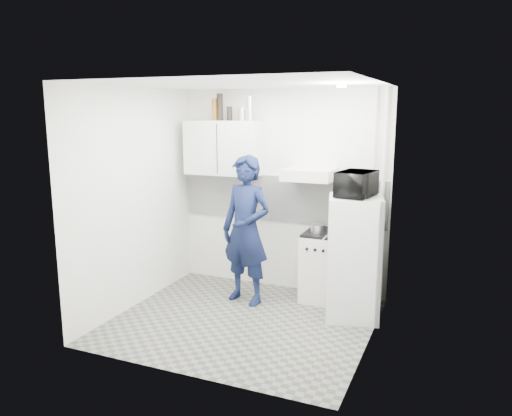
% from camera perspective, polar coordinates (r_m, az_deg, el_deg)
% --- Properties ---
extents(floor, '(2.80, 2.80, 0.00)m').
position_cam_1_polar(floor, '(5.75, -1.59, -12.82)').
color(floor, slate).
rests_on(floor, ground).
extents(ceiling, '(2.80, 2.80, 0.00)m').
position_cam_1_polar(ceiling, '(5.26, -1.74, 14.01)').
color(ceiling, white).
rests_on(ceiling, wall_back).
extents(wall_back, '(2.80, 0.00, 2.80)m').
position_cam_1_polar(wall_back, '(6.50, 2.92, 1.96)').
color(wall_back, white).
rests_on(wall_back, floor).
extents(wall_left, '(0.00, 2.60, 2.60)m').
position_cam_1_polar(wall_left, '(6.07, -13.79, 0.98)').
color(wall_left, white).
rests_on(wall_left, floor).
extents(wall_right, '(0.00, 2.60, 2.60)m').
position_cam_1_polar(wall_right, '(4.95, 13.24, -1.24)').
color(wall_right, white).
rests_on(wall_right, floor).
extents(person, '(0.74, 0.56, 1.81)m').
position_cam_1_polar(person, '(6.05, -1.14, -2.54)').
color(person, '#0F1634').
rests_on(person, floor).
extents(stove, '(0.52, 0.52, 0.83)m').
position_cam_1_polar(stove, '(6.28, 7.83, -6.76)').
color(stove, silver).
rests_on(stove, floor).
extents(fridge, '(0.70, 0.70, 1.40)m').
position_cam_1_polar(fridge, '(5.75, 11.09, -5.60)').
color(fridge, white).
rests_on(fridge, floor).
extents(stove_top, '(0.50, 0.50, 0.03)m').
position_cam_1_polar(stove_top, '(6.16, 7.94, -2.92)').
color(stove_top, black).
rests_on(stove_top, stove).
extents(saucepan, '(0.17, 0.17, 0.10)m').
position_cam_1_polar(saucepan, '(6.14, 7.07, -2.33)').
color(saucepan, silver).
rests_on(saucepan, stove_top).
extents(microwave, '(0.55, 0.41, 0.28)m').
position_cam_1_polar(microwave, '(5.57, 11.41, 2.71)').
color(microwave, black).
rests_on(microwave, fridge).
extents(bottle_c, '(0.07, 0.07, 0.28)m').
position_cam_1_polar(bottle_c, '(6.60, -4.73, 11.16)').
color(bottle_c, brown).
rests_on(bottle_c, upper_cabinet).
extents(bottle_d, '(0.08, 0.08, 0.34)m').
position_cam_1_polar(bottle_d, '(6.57, -4.14, 11.43)').
color(bottle_d, black).
rests_on(bottle_d, upper_cabinet).
extents(canister_a, '(0.07, 0.07, 0.18)m').
position_cam_1_polar(canister_a, '(6.51, -3.03, 10.72)').
color(canister_a, black).
rests_on(canister_a, upper_cabinet).
extents(canister_b, '(0.09, 0.09, 0.17)m').
position_cam_1_polar(canister_b, '(6.43, -1.63, 10.67)').
color(canister_b, silver).
rests_on(canister_b, upper_cabinet).
extents(bottle_e, '(0.08, 0.08, 0.31)m').
position_cam_1_polar(bottle_e, '(6.39, -0.73, 11.30)').
color(bottle_e, silver).
rests_on(bottle_e, upper_cabinet).
extents(upper_cabinet, '(1.00, 0.35, 0.70)m').
position_cam_1_polar(upper_cabinet, '(6.57, -3.77, 6.88)').
color(upper_cabinet, white).
rests_on(upper_cabinet, wall_back).
extents(range_hood, '(0.60, 0.50, 0.14)m').
position_cam_1_polar(range_hood, '(6.08, 6.13, 3.85)').
color(range_hood, silver).
rests_on(range_hood, wall_back).
extents(backsplash, '(2.74, 0.03, 0.60)m').
position_cam_1_polar(backsplash, '(6.50, 2.87, 1.07)').
color(backsplash, white).
rests_on(backsplash, wall_back).
extents(pipe_a, '(0.05, 0.05, 2.60)m').
position_cam_1_polar(pipe_a, '(6.10, 14.20, 1.03)').
color(pipe_a, silver).
rests_on(pipe_a, floor).
extents(pipe_b, '(0.04, 0.04, 2.60)m').
position_cam_1_polar(pipe_b, '(6.12, 13.09, 1.11)').
color(pipe_b, silver).
rests_on(pipe_b, floor).
extents(ceiling_spot_fixture, '(0.10, 0.10, 0.02)m').
position_cam_1_polar(ceiling_spot_fixture, '(5.12, 9.75, 13.60)').
color(ceiling_spot_fixture, white).
rests_on(ceiling_spot_fixture, ceiling).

